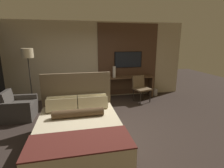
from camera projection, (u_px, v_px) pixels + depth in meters
name	position (u px, v px, depth m)	size (l,w,h in m)	color
ground_plane	(103.00, 129.00, 4.33)	(16.00, 16.00, 0.00)	#332823
wall_back_tv_panel	(96.00, 61.00, 6.50)	(7.20, 0.09, 2.80)	#BCAD8E
bed	(79.00, 130.00, 3.56)	(1.67, 2.13, 1.37)	#33281E
desk	(129.00, 83.00, 6.71)	(1.82, 0.46, 0.80)	brown
tv	(128.00, 60.00, 6.67)	(1.07, 0.04, 0.60)	black
desk_chair	(140.00, 86.00, 6.22)	(0.65, 0.65, 0.91)	brown
armchair_by_window	(19.00, 109.00, 4.90)	(0.84, 0.86, 0.80)	#47423D
floor_lamp	(28.00, 58.00, 5.24)	(0.34, 0.34, 1.90)	#282623
vase_tall	(114.00, 72.00, 6.44)	(0.12, 0.12, 0.41)	silver
waste_bin	(155.00, 92.00, 6.95)	(0.22, 0.22, 0.28)	gray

